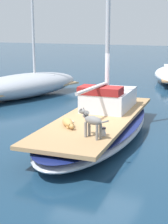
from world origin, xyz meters
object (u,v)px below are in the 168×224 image
at_px(dog_grey, 92,121).
at_px(coiled_rope, 68,122).
at_px(deck_winch, 103,132).
at_px(sailboat_main, 98,126).
at_px(moored_boat_port_side, 24,85).
at_px(dog_tan, 68,123).

bearing_deg(dog_grey, coiled_rope, 139.94).
bearing_deg(dog_grey, deck_winch, 55.00).
bearing_deg(sailboat_main, moored_boat_port_side, 143.10).
height_order(dog_grey, moored_boat_port_side, moored_boat_port_side).
bearing_deg(dog_grey, moored_boat_port_side, 135.44).
distance_m(sailboat_main, coiled_rope, 1.19).
relative_size(sailboat_main, coiled_rope, 22.94).
bearing_deg(dog_tan, coiled_rope, 116.67).
height_order(sailboat_main, dog_grey, dog_grey).
bearing_deg(moored_boat_port_side, dog_tan, -46.40).
distance_m(dog_grey, moored_boat_port_side, 9.01).
xyz_separation_m(deck_winch, moored_boat_port_side, (-6.60, 6.05, -0.15)).
bearing_deg(deck_winch, coiled_rope, 152.24).
height_order(sailboat_main, coiled_rope, coiled_rope).
bearing_deg(deck_winch, dog_grey, -125.00).
xyz_separation_m(dog_tan, dog_grey, (0.98, -0.61, 0.32)).
xyz_separation_m(sailboat_main, dog_tan, (-0.29, -1.41, 0.43)).
xyz_separation_m(dog_tan, moored_boat_port_side, (-5.43, 5.71, -0.16)).
bearing_deg(coiled_rope, dog_grey, -40.06).
distance_m(deck_winch, coiled_rope, 1.53).
relative_size(dog_tan, dog_grey, 0.81).
bearing_deg(moored_boat_port_side, coiled_rope, -45.48).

